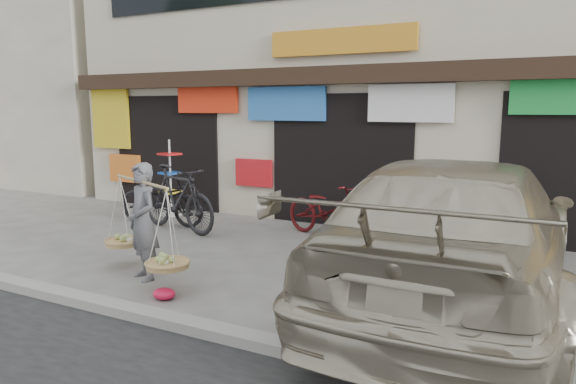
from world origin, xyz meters
The scene contains 11 objects.
ground centered at (0.00, 0.00, 0.00)m, with size 70.00×70.00×0.00m, color gray.
kerb centered at (0.00, -2.00, 0.06)m, with size 70.00×0.25×0.12m, color gray.
shophouse_block centered at (0.00, 6.42, 3.45)m, with size 14.00×6.32×7.00m.
neighbor_west centered at (-13.50, 7.00, 3.00)m, with size 12.00×7.00×6.00m, color beige.
street_vendor centered at (-1.25, -0.89, 0.77)m, with size 1.91×1.16×1.67m.
bike_0 centered at (-3.34, 1.91, 0.53)m, with size 0.71×2.03×1.06m, color black.
bike_1 centered at (-2.70, 1.64, 0.65)m, with size 0.61×2.18×1.31m, color black.
bike_2 centered at (0.19, 2.46, 0.53)m, with size 0.71×2.03×1.07m, color #510D0F.
suv centered at (2.83, 0.27, 0.91)m, with size 2.56×6.26×1.81m.
display_rack centered at (-3.79, 2.76, 0.69)m, with size 0.50×0.50×1.72m.
red_bag centered at (-0.47, -1.39, 0.07)m, with size 0.31×0.25×0.14m, color #EA1640.
Camera 1 is at (3.77, -6.24, 2.41)m, focal length 32.00 mm.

